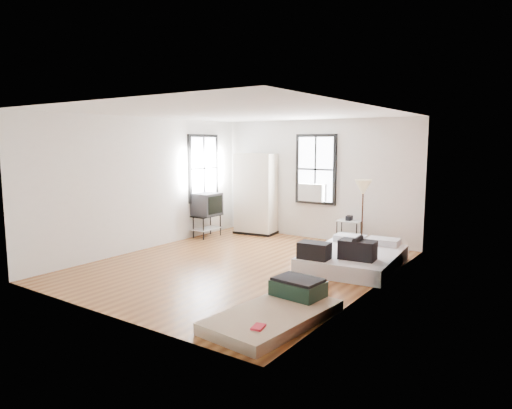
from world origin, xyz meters
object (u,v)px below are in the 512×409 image
Objects in this scene: side_table at (349,225)px; floor_lamp at (363,192)px; tv_stand at (207,206)px; mattress_main at (353,257)px; wardrobe at (256,194)px; mattress_bare at (280,309)px.

side_table is 0.43× the size of floor_lamp.
floor_lamp is 1.45× the size of tv_stand.
mattress_main is 1.11× the size of wardrobe.
floor_lamp reaches higher than mattress_bare.
wardrobe reaches higher than tv_stand.
mattress_bare is 1.25× the size of floor_lamp.
wardrobe is 2.53m from side_table.
tv_stand reaches higher than mattress_main.
side_table is at bearing 18.81° from tv_stand.
mattress_main is 3.69m from wardrobe.
wardrobe is at bearing 165.82° from floor_lamp.
floor_lamp is (3.10, -0.78, 0.32)m from wardrobe.
tv_stand is at bearing -132.28° from wardrobe.
mattress_bare is (0.20, -2.88, -0.06)m from mattress_main.
mattress_bare is 5.68m from wardrobe.
mattress_main reaches higher than side_table.
mattress_bare is at bearing -77.82° from side_table.
side_table is 3.38m from tv_stand.
mattress_bare is 2.91× the size of side_table.
wardrobe reaches higher than mattress_main.
tv_stand is (-4.16, 3.40, 0.65)m from mattress_bare.
wardrobe reaches higher than floor_lamp.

